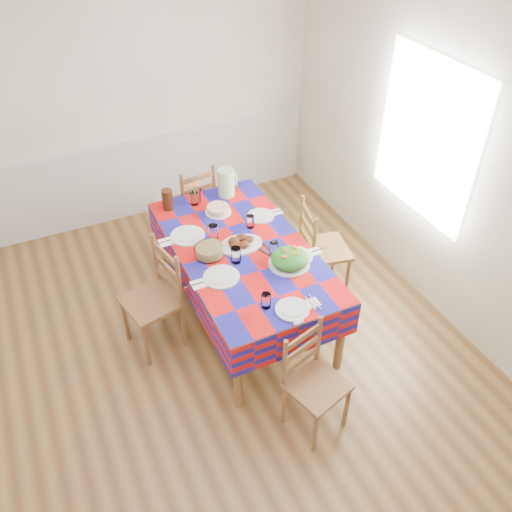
% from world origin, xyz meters
% --- Properties ---
extents(room, '(4.58, 5.08, 2.78)m').
position_xyz_m(room, '(0.00, 0.00, 1.35)').
color(room, brown).
rests_on(room, ground).
extents(wainscot, '(4.41, 0.06, 0.92)m').
position_xyz_m(wainscot, '(0.00, 2.48, 0.49)').
color(wainscot, silver).
rests_on(wainscot, room).
extents(window_right, '(0.00, 1.40, 1.40)m').
position_xyz_m(window_right, '(2.23, 0.30, 1.50)').
color(window_right, white).
rests_on(window_right, room).
extents(dining_table, '(1.08, 2.00, 0.78)m').
position_xyz_m(dining_table, '(0.57, 0.44, 0.69)').
color(dining_table, brown).
rests_on(dining_table, room).
extents(setting_near_head, '(0.42, 0.28, 0.12)m').
position_xyz_m(setting_near_head, '(0.54, -0.37, 0.81)').
color(setting_near_head, silver).
rests_on(setting_near_head, dining_table).
extents(setting_left_near, '(0.54, 0.32, 0.14)m').
position_xyz_m(setting_left_near, '(0.32, 0.20, 0.81)').
color(setting_left_near, silver).
rests_on(setting_left_near, dining_table).
extents(setting_left_far, '(0.55, 0.33, 0.15)m').
position_xyz_m(setting_left_far, '(0.26, 0.74, 0.81)').
color(setting_left_far, silver).
rests_on(setting_left_far, dining_table).
extents(setting_right_near, '(0.49, 0.28, 0.12)m').
position_xyz_m(setting_right_near, '(0.88, 0.17, 0.81)').
color(setting_right_near, silver).
rests_on(setting_right_near, dining_table).
extents(setting_right_far, '(0.47, 0.27, 0.12)m').
position_xyz_m(setting_right_far, '(0.86, 0.75, 0.81)').
color(setting_right_far, silver).
rests_on(setting_right_far, dining_table).
extents(meat_platter, '(0.38, 0.28, 0.07)m').
position_xyz_m(meat_platter, '(0.56, 0.47, 0.81)').
color(meat_platter, silver).
rests_on(meat_platter, dining_table).
extents(salad_platter, '(0.34, 0.34, 0.14)m').
position_xyz_m(salad_platter, '(0.82, 0.07, 0.83)').
color(salad_platter, silver).
rests_on(salad_platter, dining_table).
extents(pasta_bowl, '(0.24, 0.24, 0.09)m').
position_xyz_m(pasta_bowl, '(0.27, 0.46, 0.82)').
color(pasta_bowl, white).
rests_on(pasta_bowl, dining_table).
extents(cake, '(0.24, 0.24, 0.07)m').
position_xyz_m(cake, '(0.58, 1.01, 0.81)').
color(cake, silver).
rests_on(cake, dining_table).
extents(serving_utensils, '(0.15, 0.34, 0.01)m').
position_xyz_m(serving_utensils, '(0.73, 0.32, 0.78)').
color(serving_utensils, black).
rests_on(serving_utensils, dining_table).
extents(flower_vase, '(0.15, 0.12, 0.24)m').
position_xyz_m(flower_vase, '(0.43, 1.24, 0.88)').
color(flower_vase, white).
rests_on(flower_vase, dining_table).
extents(hot_sauce, '(0.03, 0.03, 0.14)m').
position_xyz_m(hot_sauce, '(0.51, 1.27, 0.85)').
color(hot_sauce, red).
rests_on(hot_sauce, dining_table).
extents(green_pitcher, '(0.16, 0.16, 0.28)m').
position_xyz_m(green_pitcher, '(0.77, 1.26, 0.92)').
color(green_pitcher, '#B3E4A1').
rests_on(green_pitcher, dining_table).
extents(tea_pitcher, '(0.10, 0.10, 0.20)m').
position_xyz_m(tea_pitcher, '(0.18, 1.27, 0.88)').
color(tea_pitcher, '#32190B').
rests_on(tea_pitcher, dining_table).
extents(name_card, '(0.08, 0.02, 0.02)m').
position_xyz_m(name_card, '(0.57, -0.55, 0.79)').
color(name_card, silver).
rests_on(name_card, dining_table).
extents(chair_near, '(0.49, 0.48, 0.90)m').
position_xyz_m(chair_near, '(0.55, -0.83, 0.44)').
color(chair_near, brown).
rests_on(chair_near, room).
extents(chair_far, '(0.46, 0.44, 0.94)m').
position_xyz_m(chair_far, '(0.57, 1.70, 0.46)').
color(chair_far, brown).
rests_on(chair_far, room).
extents(chair_left, '(0.51, 0.52, 1.00)m').
position_xyz_m(chair_left, '(-0.23, 0.45, 0.49)').
color(chair_left, brown).
rests_on(chair_left, room).
extents(chair_right, '(0.49, 0.51, 0.99)m').
position_xyz_m(chair_right, '(1.37, 0.45, 0.49)').
color(chair_right, brown).
rests_on(chair_right, room).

